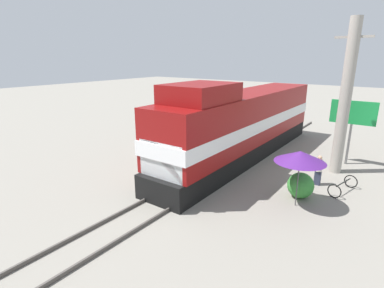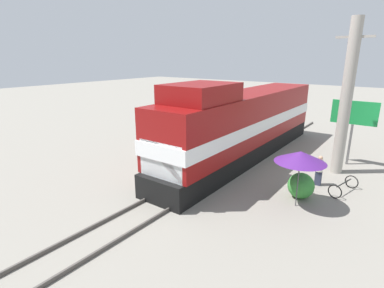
{
  "view_description": "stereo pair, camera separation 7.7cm",
  "coord_description": "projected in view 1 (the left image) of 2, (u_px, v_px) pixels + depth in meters",
  "views": [
    {
      "loc": [
        8.19,
        -14.14,
        6.27
      ],
      "look_at": [
        1.2,
        -4.55,
        2.8
      ],
      "focal_mm": 28.0,
      "sensor_mm": 36.0,
      "label": 1
    },
    {
      "loc": [
        8.25,
        -14.09,
        6.27
      ],
      "look_at": [
        1.2,
        -4.55,
        2.8
      ],
      "focal_mm": 28.0,
      "sensor_mm": 36.0,
      "label": 2
    }
  ],
  "objects": [
    {
      "name": "vendor_umbrella",
      "position": [
        300.0,
        157.0,
        12.5
      ],
      "size": [
        2.14,
        2.14,
        2.5
      ],
      "color": "#4C4C4C",
      "rests_on": "ground_plane"
    },
    {
      "name": "ground_plane",
      "position": [
        221.0,
        169.0,
        17.36
      ],
      "size": [
        120.0,
        120.0,
        0.0
      ],
      "primitive_type": "plane",
      "color": "gray"
    },
    {
      "name": "billboard_sign",
      "position": [
        353.0,
        116.0,
        17.42
      ],
      "size": [
        2.47,
        0.12,
        3.83
      ],
      "color": "#595959",
      "rests_on": "ground_plane"
    },
    {
      "name": "bicycle",
      "position": [
        343.0,
        186.0,
        14.29
      ],
      "size": [
        1.06,
        1.89,
        0.65
      ],
      "rotation": [
        0.0,
        0.0,
        2.9
      ],
      "color": "black",
      "rests_on": "ground_plane"
    },
    {
      "name": "rail_far",
      "position": [
        232.0,
        171.0,
        16.93
      ],
      "size": [
        0.08,
        32.09,
        0.15
      ],
      "primitive_type": "cube",
      "color": "#4C4742",
      "rests_on": "ground_plane"
    },
    {
      "name": "shrub_cluster",
      "position": [
        301.0,
        185.0,
        13.73
      ],
      "size": [
        1.19,
        1.19,
        1.19
      ],
      "primitive_type": "sphere",
      "color": "#388C38",
      "rests_on": "ground_plane"
    },
    {
      "name": "rail_near",
      "position": [
        211.0,
        165.0,
        17.74
      ],
      "size": [
        0.08,
        32.09,
        0.15
      ],
      "primitive_type": "cube",
      "color": "#4C4742",
      "rests_on": "ground_plane"
    },
    {
      "name": "locomotive",
      "position": [
        242.0,
        125.0,
        18.55
      ],
      "size": [
        2.85,
        16.69,
        5.04
      ],
      "color": "black",
      "rests_on": "ground_plane"
    },
    {
      "name": "person_bystander",
      "position": [
        319.0,
        169.0,
        15.02
      ],
      "size": [
        0.34,
        0.34,
        1.56
      ],
      "color": "#2D3347",
      "rests_on": "ground_plane"
    },
    {
      "name": "utility_pole",
      "position": [
        345.0,
        99.0,
        15.82
      ],
      "size": [
        1.8,
        0.6,
        8.21
      ],
      "color": "#9E998E",
      "rests_on": "ground_plane"
    }
  ]
}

